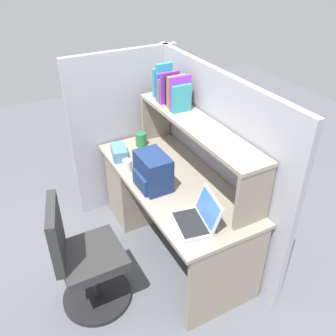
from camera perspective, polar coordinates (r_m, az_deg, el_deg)
name	(u,v)px	position (r m, az deg, el deg)	size (l,w,h in m)	color
ground_plane	(173,245)	(3.37, 0.76, -11.98)	(8.00, 8.00, 0.00)	#595B60
desk	(153,187)	(3.38, -2.37, -2.96)	(1.60, 0.70, 0.73)	gray
cubicle_partition_rear	(214,162)	(3.05, 7.13, 0.89)	(1.84, 0.05, 1.55)	#9E9EA8
cubicle_partition_left	(126,132)	(3.53, -6.56, 5.61)	(0.05, 1.06, 1.55)	#9E9EA8
overhead_hutch	(197,134)	(2.81, 4.51, 5.28)	(1.44, 0.28, 0.45)	gray
reference_books_on_shelf	(171,89)	(3.05, 0.49, 12.25)	(0.41, 0.18, 0.30)	teal
laptop	(198,218)	(2.46, 4.65, -7.77)	(0.35, 0.32, 0.22)	#B7BABF
backpack	(152,172)	(2.75, -2.45, -0.59)	(0.30, 0.23, 0.27)	navy
computer_mouse	(151,158)	(3.15, -2.68, 1.65)	(0.06, 0.10, 0.03)	#262628
paper_cup	(128,165)	(3.00, -6.33, 0.40)	(0.08, 0.08, 0.10)	white
tissue_box	(119,152)	(3.19, -7.63, 2.48)	(0.22, 0.12, 0.10)	teal
snack_canister	(141,140)	(3.35, -4.26, 4.45)	(0.10, 0.10, 0.12)	#26723F
office_chair	(84,263)	(2.76, -12.93, -14.29)	(0.52, 0.53, 0.93)	black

